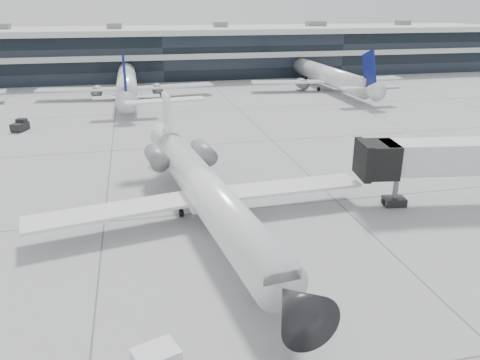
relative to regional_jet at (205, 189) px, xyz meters
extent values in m
plane|color=#9A9A9D|center=(1.96, 1.35, -2.69)|extent=(220.00, 220.00, 0.00)
cube|color=black|center=(1.96, 83.35, 2.31)|extent=(170.00, 22.00, 10.00)
cylinder|color=white|center=(0.12, -0.98, -0.08)|extent=(6.47, 27.39, 3.06)
cone|color=black|center=(2.04, -16.06, -0.08)|extent=(3.44, 3.54, 3.06)
cone|color=white|center=(-1.82, 14.32, 0.26)|extent=(3.34, 3.97, 2.91)
cube|color=white|center=(-7.33, -0.79, -0.88)|extent=(12.81, 5.32, 0.25)
cube|color=white|center=(7.29, 1.07, -0.88)|extent=(12.62, 3.65, 0.25)
cylinder|color=slate|center=(-3.30, 7.96, 0.37)|extent=(2.17, 4.04, 1.70)
cylinder|color=slate|center=(1.20, 8.53, 0.37)|extent=(2.17, 4.04, 1.70)
cube|color=white|center=(-1.73, 13.64, 2.64)|extent=(0.69, 2.97, 5.10)
cube|color=white|center=(-1.79, 14.09, 4.45)|extent=(8.33, 2.83, 0.18)
cylinder|color=black|center=(1.48, -11.67, -2.37)|extent=(0.28, 0.66, 0.64)
cylinder|color=black|center=(-1.85, 1.05, -2.33)|extent=(0.36, 0.75, 0.73)
cylinder|color=black|center=(1.53, 1.48, -2.33)|extent=(0.36, 0.75, 0.73)
cube|color=#AFB2B4|center=(21.97, -1.55, 1.66)|extent=(14.42, 4.89, 2.63)
cube|color=black|center=(14.76, -0.47, 1.56)|extent=(3.08, 3.59, 2.83)
cylinder|color=slate|center=(16.46, -0.73, -1.28)|extent=(0.44, 0.44, 2.83)
cube|color=black|center=(16.46, -0.73, -2.34)|extent=(2.01, 1.67, 0.71)
imported|color=#C7FF1A|center=(3.19, -13.98, -1.73)|extent=(0.83, 0.70, 1.92)
cone|color=#E4480C|center=(-3.17, 17.34, -2.42)|extent=(0.35, 0.35, 0.55)
cube|color=#E4480C|center=(-3.17, 17.34, -2.68)|extent=(0.39, 0.39, 0.03)
cube|color=black|center=(-20.60, 33.85, -2.07)|extent=(2.28, 2.87, 1.03)
cube|color=black|center=(-20.40, 34.38, -1.38)|extent=(1.54, 1.41, 0.57)
cylinder|color=black|center=(-20.86, 34.93, -2.44)|extent=(0.37, 0.54, 0.50)
cylinder|color=black|center=(-19.69, 34.48, -2.44)|extent=(0.37, 0.54, 0.50)
cylinder|color=black|center=(-21.51, 33.23, -2.44)|extent=(0.37, 0.54, 0.50)
cylinder|color=black|center=(-20.34, 32.77, -2.44)|extent=(0.37, 0.54, 0.50)
camera|label=1|loc=(-4.90, -34.22, 13.74)|focal=35.00mm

